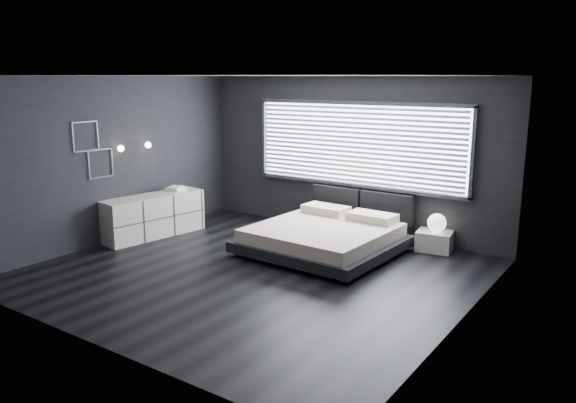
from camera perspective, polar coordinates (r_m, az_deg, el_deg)
The scene contains 12 objects.
room at distance 7.89m, azimuth -3.51°, elevation 2.43°, with size 6.04×6.00×2.80m.
window at distance 10.01m, azimuth 6.99°, elevation 5.74°, with size 4.14×0.09×1.52m.
headboard at distance 10.07m, azimuth 7.42°, elevation -0.24°, with size 1.96×0.16×0.52m.
sconce_near at distance 9.92m, azimuth -16.64°, elevation 5.18°, with size 0.18×0.11×0.11m.
sconce_far at distance 10.30m, azimuth -14.04°, elevation 5.59°, with size 0.18×0.11×0.11m.
wall_art_upper at distance 9.60m, azimuth -19.87°, elevation 6.24°, with size 0.01×0.48×0.48m.
wall_art_lower at distance 9.81m, azimuth -18.48°, elevation 3.68°, with size 0.01×0.48×0.48m.
bed at distance 9.06m, azimuth 3.66°, elevation -3.58°, with size 2.32×2.23×0.58m.
nightstand at distance 9.50m, azimuth 14.65°, elevation -3.89°, with size 0.55×0.46×0.32m, color silver.
orb_lamp at distance 9.40m, azimuth 14.88°, elevation -2.10°, with size 0.30×0.30×0.30m, color white.
dresser at distance 10.24m, azimuth -13.48°, elevation -1.41°, with size 0.80×1.92×0.75m.
book_stack at distance 10.50m, azimuth -11.36°, elevation 1.31°, with size 0.34×0.40×0.07m.
Camera 1 is at (4.80, -6.11, 2.79)m, focal length 35.00 mm.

